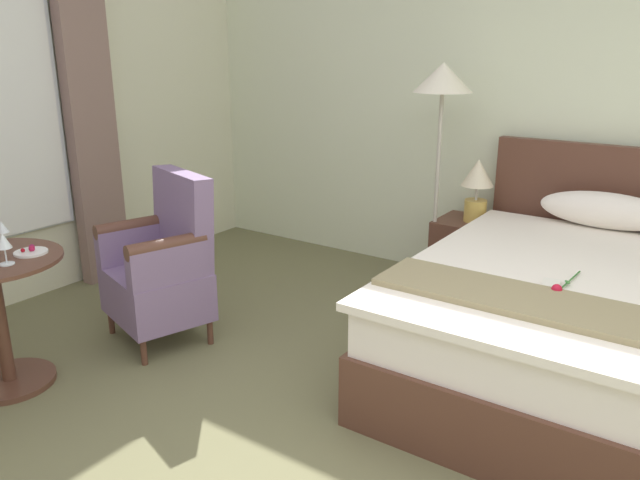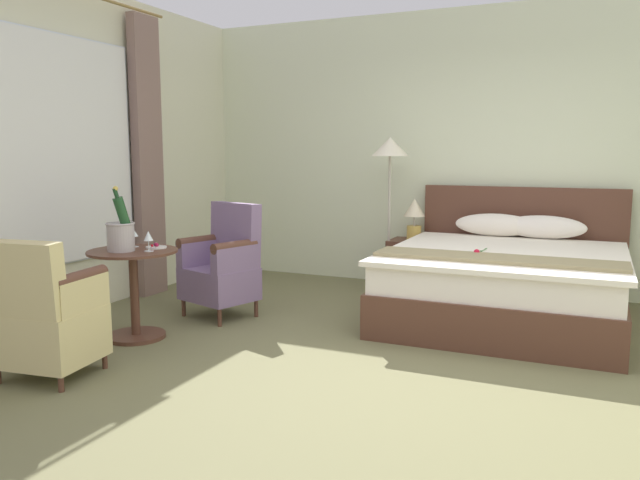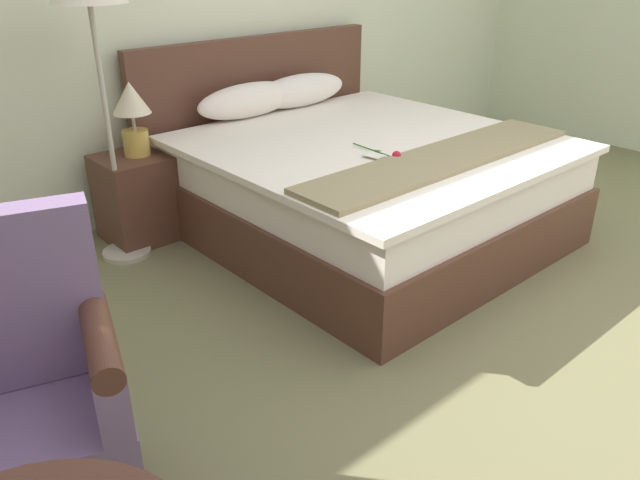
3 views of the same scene
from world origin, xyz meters
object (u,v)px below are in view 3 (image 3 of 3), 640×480
nightstand (143,196)px  bedside_lamp (132,111)px  floor_lamp_brass (91,12)px  armchair_by_window (23,401)px  bed (357,179)px

nightstand → bedside_lamp: (-0.00, 0.00, 0.53)m
bedside_lamp → floor_lamp_brass: floor_lamp_brass is taller
armchair_by_window → nightstand: bearing=53.9°
bed → armchair_by_window: size_ratio=2.15×
bedside_lamp → floor_lamp_brass: (-0.22, -0.16, 0.57)m
bedside_lamp → armchair_by_window: 2.15m
bedside_lamp → armchair_by_window: bearing=-126.1°
bed → bedside_lamp: size_ratio=4.96×
bed → floor_lamp_brass: floor_lamp_brass is taller
nightstand → floor_lamp_brass: (-0.22, -0.16, 1.10)m
bed → floor_lamp_brass: size_ratio=1.35×
nightstand → floor_lamp_brass: size_ratio=0.33×
nightstand → floor_lamp_brass: 1.13m
nightstand → armchair_by_window: bearing=-126.1°
floor_lamp_brass → armchair_by_window: 2.07m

